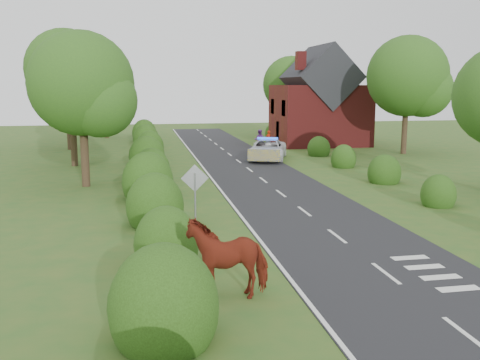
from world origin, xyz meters
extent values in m
plane|color=#2F5A20|center=(0.00, 0.00, 0.00)|extent=(120.00, 120.00, 0.00)
cube|color=black|center=(0.00, 15.00, 0.01)|extent=(6.00, 70.00, 0.02)
cube|color=white|center=(0.00, -8.00, 0.03)|extent=(0.12, 1.80, 0.01)
cube|color=white|center=(0.00, -4.00, 0.03)|extent=(0.12, 1.80, 0.01)
cube|color=white|center=(0.00, 0.00, 0.03)|extent=(0.12, 1.80, 0.01)
cube|color=white|center=(0.00, 4.00, 0.03)|extent=(0.12, 1.80, 0.01)
cube|color=white|center=(0.00, 8.00, 0.03)|extent=(0.12, 1.80, 0.01)
cube|color=white|center=(0.00, 12.00, 0.03)|extent=(0.12, 1.80, 0.01)
cube|color=white|center=(0.00, 16.00, 0.03)|extent=(0.12, 1.80, 0.01)
cube|color=white|center=(0.00, 20.00, 0.03)|extent=(0.12, 1.80, 0.01)
cube|color=white|center=(0.00, 24.00, 0.03)|extent=(0.12, 1.80, 0.01)
cube|color=white|center=(0.00, 28.00, 0.03)|extent=(0.12, 1.80, 0.01)
cube|color=white|center=(0.00, 32.00, 0.03)|extent=(0.12, 1.80, 0.01)
cube|color=white|center=(0.00, 36.00, 0.03)|extent=(0.12, 1.80, 0.01)
cube|color=white|center=(0.00, 40.00, 0.03)|extent=(0.12, 1.80, 0.01)
cube|color=white|center=(0.00, 44.00, 0.03)|extent=(0.12, 1.80, 0.01)
cube|color=white|center=(0.00, 48.00, 0.03)|extent=(0.12, 1.80, 0.01)
cube|color=white|center=(-2.90, 15.00, 0.03)|extent=(0.12, 70.00, 0.01)
cube|color=white|center=(1.40, -5.50, 0.03)|extent=(1.20, 0.35, 0.01)
cube|color=white|center=(1.40, -4.60, 0.03)|extent=(1.20, 0.35, 0.01)
cube|color=white|center=(1.40, -3.70, 0.03)|extent=(1.20, 0.35, 0.01)
cube|color=white|center=(1.40, -2.80, 0.03)|extent=(1.20, 0.35, 0.01)
ellipsoid|color=#223F11|center=(-6.60, -7.00, 0.77)|extent=(2.40, 2.52, 2.80)
ellipsoid|color=#223F11|center=(-6.30, -2.00, 0.66)|extent=(2.00, 2.10, 2.40)
ellipsoid|color=#223F11|center=(-6.50, 3.00, 0.74)|extent=(2.30, 2.41, 2.70)
ellipsoid|color=#223F11|center=(-6.70, 8.00, 0.83)|extent=(2.50, 2.62, 3.00)
ellipsoid|color=#223F11|center=(-6.40, 13.00, 0.69)|extent=(2.10, 2.20, 2.50)
ellipsoid|color=#223F11|center=(-6.60, 18.00, 0.77)|extent=(2.40, 2.52, 2.80)
ellipsoid|color=#223F11|center=(-6.30, 24.00, 0.72)|extent=(2.20, 2.31, 2.60)
ellipsoid|color=#223F11|center=(-6.50, 30.00, 0.74)|extent=(2.30, 2.41, 2.70)
ellipsoid|color=#223F11|center=(-6.60, 36.00, 0.77)|extent=(2.40, 2.52, 2.80)
ellipsoid|color=#223F11|center=(6.40, 4.00, 0.52)|extent=(1.60, 1.68, 1.90)
ellipsoid|color=#223F11|center=(6.60, 10.00, 0.58)|extent=(1.90, 2.00, 2.10)
ellipsoid|color=#223F11|center=(6.50, 16.00, 0.55)|extent=(1.70, 1.78, 2.00)
ellipsoid|color=#223F11|center=(6.80, 22.00, 0.55)|extent=(1.80, 1.89, 2.00)
ellipsoid|color=#223F11|center=(6.60, 36.00, 0.55)|extent=(1.70, 1.78, 2.00)
cylinder|color=#332316|center=(-10.00, 12.00, 1.98)|extent=(0.44, 0.44, 3.96)
sphere|color=#2B521C|center=(-10.00, 12.00, 5.58)|extent=(5.60, 5.60, 5.60)
sphere|color=#386D1C|center=(-9.02, 11.44, 4.68)|extent=(3.92, 3.92, 3.92)
cylinder|color=#332316|center=(-11.50, 20.00, 1.87)|extent=(0.44, 0.44, 3.74)
sphere|color=#2B521C|center=(-11.50, 20.00, 5.27)|extent=(5.60, 5.60, 5.60)
sphere|color=#386D1C|center=(-10.52, 19.44, 4.42)|extent=(3.92, 3.92, 3.92)
cylinder|color=#332316|center=(-13.00, 30.00, 2.42)|extent=(0.44, 0.44, 4.84)
sphere|color=#2B521C|center=(-13.00, 30.00, 6.82)|extent=(6.80, 6.80, 6.80)
sphere|color=#386D1C|center=(-11.81, 29.32, 5.72)|extent=(4.76, 4.76, 4.76)
cylinder|color=#332316|center=(-10.50, 40.00, 2.09)|extent=(0.44, 0.44, 4.18)
sphere|color=#2B521C|center=(-10.50, 40.00, 5.89)|extent=(6.00, 6.00, 6.00)
sphere|color=#386D1C|center=(-9.45, 39.40, 4.94)|extent=(4.20, 4.20, 4.20)
cylinder|color=#332316|center=(14.00, 22.00, 2.20)|extent=(0.44, 0.44, 4.40)
sphere|color=#2B521C|center=(14.00, 22.00, 6.20)|extent=(6.40, 6.40, 6.40)
sphere|color=#386D1C|center=(15.12, 21.36, 5.20)|extent=(4.48, 4.48, 4.48)
cylinder|color=#332316|center=(9.00, 38.00, 1.98)|extent=(0.44, 0.44, 3.96)
sphere|color=#2B521C|center=(9.00, 38.00, 5.58)|extent=(6.00, 6.00, 6.00)
sphere|color=#386D1C|center=(10.05, 37.40, 4.68)|extent=(4.20, 4.20, 4.20)
cylinder|color=gray|center=(-5.00, 2.00, 1.10)|extent=(0.08, 0.08, 2.20)
cube|color=gray|center=(-5.00, 2.00, 2.00)|extent=(1.06, 0.04, 1.06)
cube|color=maroon|center=(9.50, 30.00, 2.75)|extent=(8.00, 7.00, 5.50)
cube|color=black|center=(9.50, 30.00, 6.20)|extent=(5.94, 7.40, 5.94)
cube|color=maroon|center=(7.00, 28.00, 7.60)|extent=(0.80, 0.80, 1.60)
imported|color=maroon|center=(-4.82, -4.59, 0.87)|extent=(2.47, 1.35, 1.74)
imported|color=silver|center=(2.30, 20.56, 0.76)|extent=(4.14, 5.98, 1.52)
cube|color=yellow|center=(1.41, 17.94, 0.68)|extent=(2.17, 0.79, 0.84)
cube|color=blue|center=(2.30, 20.56, 1.60)|extent=(1.52, 0.75, 0.14)
imported|color=#AD1F0A|center=(4.20, 28.15, 0.76)|extent=(0.66, 0.58, 1.53)
imported|color=#68297C|center=(2.97, 26.32, 0.89)|extent=(1.05, 0.95, 1.78)
camera|label=1|loc=(-6.98, -17.96, 5.47)|focal=40.00mm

